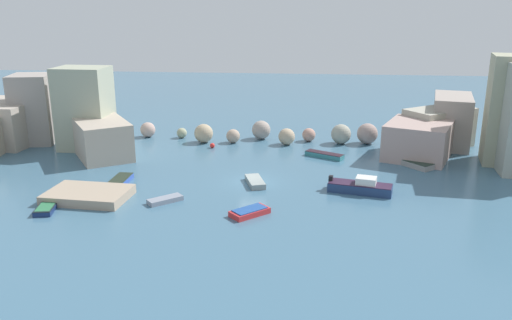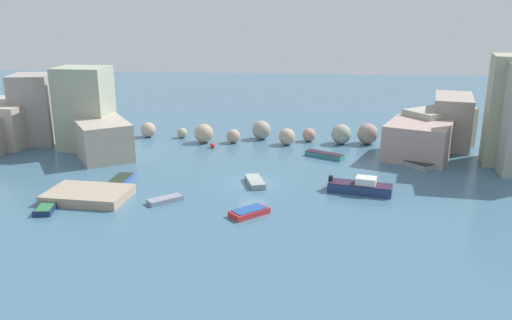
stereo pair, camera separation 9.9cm
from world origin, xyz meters
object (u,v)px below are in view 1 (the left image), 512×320
at_px(channel_buoy, 212,145).
at_px(moored_boat_3, 165,200).
at_px(moored_boat_1, 250,212).
at_px(moored_boat_6, 416,164).
at_px(moored_boat_5, 361,187).
at_px(moored_boat_7, 119,182).
at_px(moored_boat_0, 324,155).
at_px(stone_dock, 88,195).
at_px(moored_boat_4, 46,209).
at_px(moored_boat_2, 255,182).

relative_size(channel_buoy, moored_boat_3, 0.20).
height_order(moored_boat_1, moored_boat_6, moored_boat_6).
height_order(channel_buoy, moored_boat_5, moored_boat_5).
height_order(moored_boat_1, moored_boat_5, moored_boat_5).
xyz_separation_m(moored_boat_1, moored_boat_5, (9.38, 6.12, 0.30)).
bearing_deg(moored_boat_7, moored_boat_0, -59.90).
xyz_separation_m(stone_dock, channel_buoy, (7.75, 17.62, -0.11)).
xyz_separation_m(moored_boat_6, moored_boat_7, (-28.93, -8.33, -0.06)).
distance_m(moored_boat_3, moored_boat_4, 9.66).
relative_size(channel_buoy, moored_boat_4, 0.22).
xyz_separation_m(moored_boat_1, moored_boat_4, (-16.68, -1.00, -0.01)).
relative_size(stone_dock, moored_boat_5, 1.17).
bearing_deg(moored_boat_0, moored_boat_3, 75.89).
relative_size(stone_dock, moored_boat_4, 2.64).
height_order(moored_boat_0, moored_boat_4, moored_boat_0).
height_order(moored_boat_4, moored_boat_7, moored_boat_7).
xyz_separation_m(channel_buoy, moored_boat_5, (15.98, -13.62, 0.26)).
distance_m(moored_boat_3, moored_boat_7, 6.87).
relative_size(moored_boat_1, moored_boat_3, 1.13).
height_order(stone_dock, moored_boat_4, stone_dock).
height_order(channel_buoy, moored_boat_4, channel_buoy).
bearing_deg(moored_boat_4, moored_boat_5, -85.44).
distance_m(stone_dock, channel_buoy, 19.25).
xyz_separation_m(stone_dock, moored_boat_2, (14.05, 5.30, -0.15)).
relative_size(channel_buoy, moored_boat_7, 0.14).
distance_m(moored_boat_0, moored_boat_6, 9.76).
relative_size(stone_dock, moored_boat_3, 2.32).
relative_size(moored_boat_4, moored_boat_5, 0.44).
xyz_separation_m(moored_boat_0, moored_boat_3, (-13.97, -14.98, -0.07)).
height_order(channel_buoy, moored_boat_2, channel_buoy).
distance_m(moored_boat_0, moored_boat_5, 11.35).
distance_m(channel_buoy, moored_boat_3, 17.67).
xyz_separation_m(channel_buoy, moored_boat_3, (-0.93, -17.64, -0.09)).
bearing_deg(moored_boat_4, moored_boat_6, -75.27).
relative_size(stone_dock, channel_buoy, 11.78).
relative_size(moored_boat_5, moored_boat_7, 1.37).
relative_size(moored_boat_1, moored_boat_7, 0.78).
bearing_deg(channel_buoy, stone_dock, -113.75).
xyz_separation_m(moored_boat_0, moored_boat_6, (9.41, -2.60, 0.04)).
relative_size(moored_boat_3, moored_boat_6, 0.80).
bearing_deg(moored_boat_1, moored_boat_0, 26.12).
bearing_deg(moored_boat_0, moored_boat_7, 58.14).
bearing_deg(moored_boat_3, moored_boat_1, -57.08).
bearing_deg(moored_boat_1, moored_boat_5, -10.09).
bearing_deg(channel_buoy, moored_boat_4, -115.92).
bearing_deg(moored_boat_6, moored_boat_3, 77.48).
relative_size(moored_boat_0, moored_boat_7, 1.01).
height_order(moored_boat_0, moored_boat_3, moored_boat_0).
relative_size(moored_boat_0, moored_boat_2, 1.19).
height_order(moored_boat_5, moored_boat_7, moored_boat_5).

